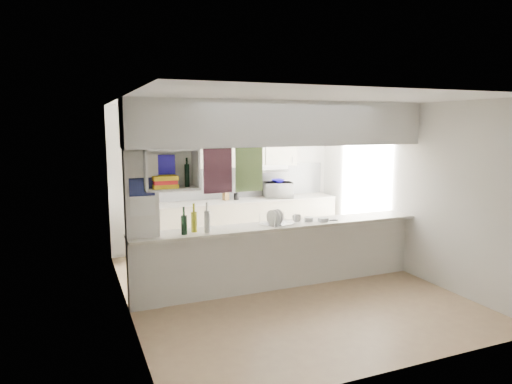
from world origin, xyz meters
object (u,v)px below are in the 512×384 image
microwave (278,190)px  dish_rack (277,218)px  bowl (278,181)px  wine_bottles (196,222)px

microwave → dish_rack: (-1.02, -2.12, -0.06)m
bowl → wine_bottles: wine_bottles is taller
microwave → bowl: bowl is taller
microwave → wine_bottles: wine_bottles is taller
dish_rack → bowl: bearing=45.0°
bowl → microwave: bearing=25.0°
microwave → dish_rack: microwave is taller
bowl → wine_bottles: bearing=-135.1°
microwave → wine_bottles: 3.07m
wine_bottles → bowl: bearing=44.9°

